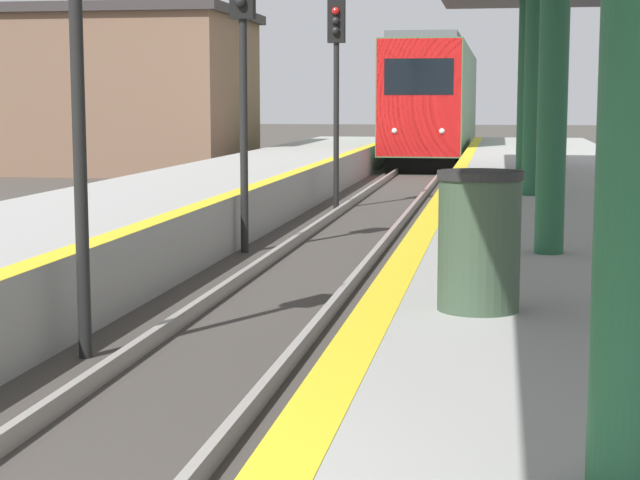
# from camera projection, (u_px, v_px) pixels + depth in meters

# --- Properties ---
(train) EXTENTS (2.65, 18.53, 4.47)m
(train) POSITION_uv_depth(u_px,v_px,m) (436.00, 101.00, 41.69)
(train) COLOR black
(train) RESTS_ON ground
(signal_near) EXTENTS (0.36, 0.31, 4.42)m
(signal_near) POSITION_uv_depth(u_px,v_px,m) (75.00, 11.00, 9.29)
(signal_near) COLOR black
(signal_near) RESTS_ON ground
(signal_mid) EXTENTS (0.36, 0.31, 4.42)m
(signal_mid) POSITION_uv_depth(u_px,v_px,m) (243.00, 48.00, 16.00)
(signal_mid) COLOR black
(signal_mid) RESTS_ON ground
(signal_far) EXTENTS (0.36, 0.31, 4.42)m
(signal_far) POSITION_uv_depth(u_px,v_px,m) (336.00, 63.00, 22.62)
(signal_far) COLOR black
(signal_far) RESTS_ON ground
(trash_bin) EXTENTS (0.60, 0.60, 0.98)m
(trash_bin) POSITION_uv_depth(u_px,v_px,m) (479.00, 240.00, 7.44)
(trash_bin) COLOR #384C38
(trash_bin) RESTS_ON platform_right
(station_building) EXTENTS (8.44, 6.89, 5.22)m
(station_building) POSITION_uv_depth(u_px,v_px,m) (118.00, 91.00, 34.91)
(station_building) COLOR brown
(station_building) RESTS_ON ground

